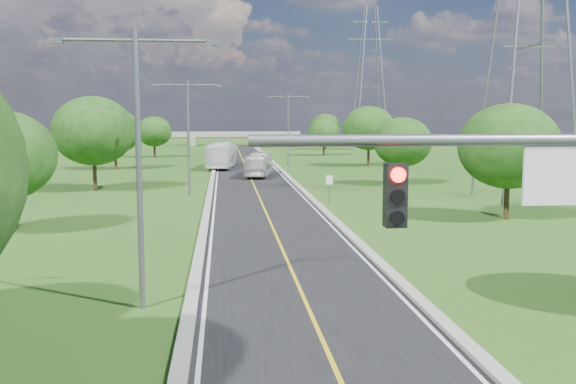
# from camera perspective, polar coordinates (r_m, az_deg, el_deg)

# --- Properties ---
(ground) EXTENTS (260.00, 260.00, 0.00)m
(ground) POSITION_cam_1_polar(r_m,az_deg,el_deg) (71.59, -3.33, 1.20)
(ground) COLOR #1E4814
(ground) RESTS_ON ground
(road) EXTENTS (8.00, 150.00, 0.06)m
(road) POSITION_cam_1_polar(r_m,az_deg,el_deg) (77.55, -3.52, 1.65)
(road) COLOR black
(road) RESTS_ON ground
(curb_left) EXTENTS (0.50, 150.00, 0.22)m
(curb_left) POSITION_cam_1_polar(r_m,az_deg,el_deg) (77.50, -6.66, 1.68)
(curb_left) COLOR gray
(curb_left) RESTS_ON ground
(curb_right) EXTENTS (0.50, 150.00, 0.22)m
(curb_right) POSITION_cam_1_polar(r_m,az_deg,el_deg) (77.82, -0.39, 1.74)
(curb_right) COLOR gray
(curb_right) RESTS_ON ground
(speed_limit_sign) EXTENTS (0.55, 0.09, 2.40)m
(speed_limit_sign) POSITION_cam_1_polar(r_m,az_deg,el_deg) (50.13, 3.69, 0.63)
(speed_limit_sign) COLOR slate
(speed_limit_sign) RESTS_ON ground
(overpass) EXTENTS (30.00, 3.00, 3.20)m
(overpass) POSITION_cam_1_polar(r_m,az_deg,el_deg) (151.28, -4.64, 5.06)
(overpass) COLOR gray
(overpass) RESTS_ON ground
(streetlight_near_left) EXTENTS (5.90, 0.25, 10.00)m
(streetlight_near_left) POSITION_cam_1_polar(r_m,az_deg,el_deg) (23.40, -13.17, 4.06)
(streetlight_near_left) COLOR slate
(streetlight_near_left) RESTS_ON ground
(streetlight_mid_left) EXTENTS (5.90, 0.25, 10.00)m
(streetlight_mid_left) POSITION_cam_1_polar(r_m,az_deg,el_deg) (56.27, -8.86, 5.67)
(streetlight_mid_left) COLOR slate
(streetlight_mid_left) RESTS_ON ground
(streetlight_far_right) EXTENTS (5.90, 0.25, 10.00)m
(streetlight_far_right) POSITION_cam_1_polar(r_m,az_deg,el_deg) (89.64, 0.01, 6.15)
(streetlight_far_right) COLOR slate
(streetlight_far_right) RESTS_ON ground
(power_tower_near) EXTENTS (9.00, 6.40, 28.00)m
(power_tower_near) POSITION_cam_1_polar(r_m,az_deg,el_deg) (57.39, 20.71, 13.41)
(power_tower_near) COLOR slate
(power_tower_near) RESTS_ON ground
(power_tower_far) EXTENTS (9.00, 6.40, 28.00)m
(power_tower_far) POSITION_cam_1_polar(r_m,az_deg,el_deg) (129.66, 7.29, 9.87)
(power_tower_far) COLOR slate
(power_tower_far) RESTS_ON ground
(tree_lb) EXTENTS (6.30, 6.30, 7.33)m
(tree_lb) POSITION_cam_1_polar(r_m,az_deg,el_deg) (41.35, -24.11, 2.96)
(tree_lb) COLOR black
(tree_lb) RESTS_ON ground
(tree_lc) EXTENTS (7.56, 7.56, 8.79)m
(tree_lc) POSITION_cam_1_polar(r_m,az_deg,el_deg) (62.36, -16.92, 5.22)
(tree_lc) COLOR black
(tree_lc) RESTS_ON ground
(tree_ld) EXTENTS (6.72, 6.72, 7.82)m
(tree_ld) POSITION_cam_1_polar(r_m,az_deg,el_deg) (86.35, -15.15, 5.23)
(tree_ld) COLOR black
(tree_ld) RESTS_ON ground
(tree_le) EXTENTS (5.88, 5.88, 6.84)m
(tree_le) POSITION_cam_1_polar(r_m,az_deg,el_deg) (109.82, -11.82, 5.29)
(tree_le) COLOR black
(tree_le) RESTS_ON ground
(tree_rb) EXTENTS (6.72, 6.72, 7.82)m
(tree_rb) POSITION_cam_1_polar(r_m,az_deg,el_deg) (45.39, 19.03, 3.87)
(tree_rb) COLOR black
(tree_rb) RESTS_ON ground
(tree_rc) EXTENTS (5.88, 5.88, 6.84)m
(tree_rc) POSITION_cam_1_polar(r_m,az_deg,el_deg) (65.75, 10.16, 4.39)
(tree_rc) COLOR black
(tree_rc) RESTS_ON ground
(tree_rd) EXTENTS (7.14, 7.14, 8.30)m
(tree_rd) POSITION_cam_1_polar(r_m,az_deg,el_deg) (89.46, 7.20, 5.66)
(tree_rd) COLOR black
(tree_rd) RESTS_ON ground
(tree_re) EXTENTS (5.46, 5.46, 6.35)m
(tree_re) POSITION_cam_1_polar(r_m,az_deg,el_deg) (112.59, 3.20, 5.30)
(tree_re) COLOR black
(tree_re) RESTS_ON ground
(tree_rf) EXTENTS (6.30, 6.30, 7.33)m
(tree_rf) POSITION_cam_1_polar(r_m,az_deg,el_deg) (132.87, 3.36, 5.80)
(tree_rf) COLOR black
(tree_rf) RESTS_ON ground
(bus_outbound) EXTENTS (3.74, 9.81, 2.67)m
(bus_outbound) POSITION_cam_1_polar(r_m,az_deg,el_deg) (73.72, -2.62, 2.45)
(bus_outbound) COLOR beige
(bus_outbound) RESTS_ON road
(bus_inbound) EXTENTS (4.21, 12.53, 3.42)m
(bus_inbound) POSITION_cam_1_polar(r_m,az_deg,el_deg) (86.09, -5.89, 3.31)
(bus_inbound) COLOR white
(bus_inbound) RESTS_ON road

